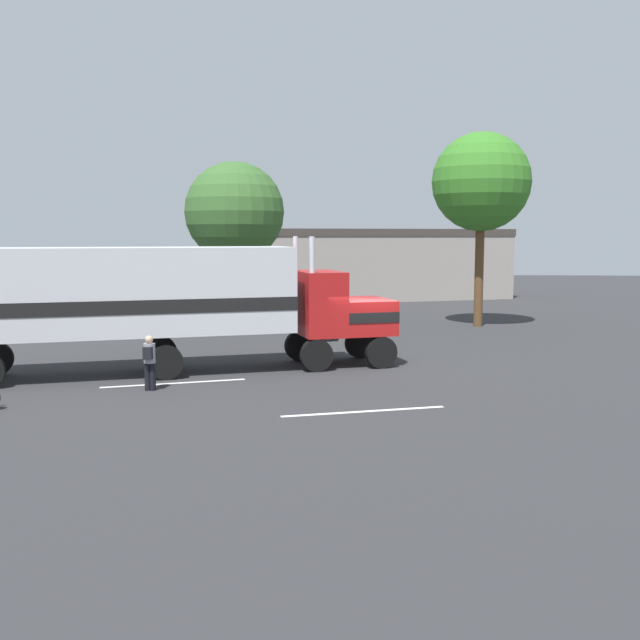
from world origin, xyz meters
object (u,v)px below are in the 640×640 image
object	(u,v)px
semi_truck	(165,297)
parked_car	(137,306)
person_bystander	(150,360)
tree_center	(481,183)
tree_left	(235,212)

from	to	relation	value
semi_truck	parked_car	distance (m)	15.77
person_bystander	parked_car	bearing A→B (deg)	109.46
person_bystander	parked_car	size ratio (longest dim) A/B	0.34
tree_center	semi_truck	bearing A→B (deg)	-131.30
parked_car	tree_left	world-z (taller)	tree_left
person_bystander	parked_car	world-z (taller)	person_bystander
semi_truck	person_bystander	bearing A→B (deg)	-83.84
parked_car	tree_left	size ratio (longest dim) A/B	0.59
person_bystander	tree_left	bearing A→B (deg)	91.20
tree_center	parked_car	bearing A→B (deg)	176.89
person_bystander	tree_center	size ratio (longest dim) A/B	0.17
tree_left	tree_center	bearing A→B (deg)	7.20
semi_truck	person_bystander	distance (m)	3.21
semi_truck	tree_center	world-z (taller)	tree_center
tree_left	tree_center	world-z (taller)	tree_center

